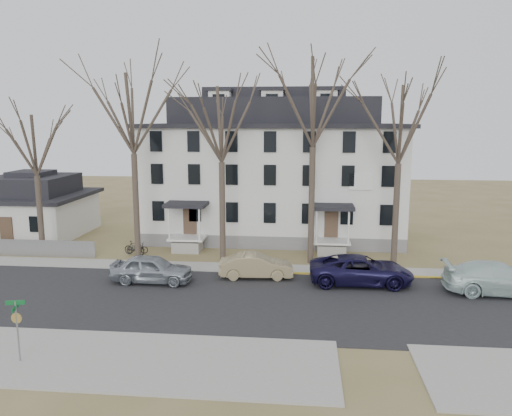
# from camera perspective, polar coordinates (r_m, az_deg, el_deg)

# --- Properties ---
(ground) EXTENTS (120.00, 120.00, 0.00)m
(ground) POSITION_cam_1_polar(r_m,az_deg,el_deg) (24.90, 4.07, -12.49)
(ground) COLOR olive
(ground) RESTS_ON ground
(main_road) EXTENTS (120.00, 10.00, 0.04)m
(main_road) POSITION_cam_1_polar(r_m,az_deg,el_deg) (26.76, 4.20, -10.86)
(main_road) COLOR #27272A
(main_road) RESTS_ON ground
(far_sidewalk) EXTENTS (120.00, 2.00, 0.08)m
(far_sidewalk) POSITION_cam_1_polar(r_m,az_deg,el_deg) (32.44, 4.48, -7.09)
(far_sidewalk) COLOR #A09F97
(far_sidewalk) RESTS_ON ground
(near_sidewalk_left) EXTENTS (20.00, 5.00, 0.08)m
(near_sidewalk_left) POSITION_cam_1_polar(r_m,az_deg,el_deg) (22.08, -18.48, -16.06)
(near_sidewalk_left) COLOR #A09F97
(near_sidewalk_left) RESTS_ON ground
(yellow_curb) EXTENTS (14.00, 0.25, 0.06)m
(yellow_curb) POSITION_cam_1_polar(r_m,az_deg,el_deg) (31.89, 13.54, -7.65)
(yellow_curb) COLOR gold
(yellow_curb) RESTS_ON ground
(boarding_house) EXTENTS (20.80, 12.36, 12.05)m
(boarding_house) POSITION_cam_1_polar(r_m,az_deg,el_deg) (41.25, 2.10, 4.23)
(boarding_house) COLOR slate
(boarding_house) RESTS_ON ground
(small_house) EXTENTS (8.70, 8.70, 5.00)m
(small_house) POSITION_cam_1_polar(r_m,az_deg,el_deg) (45.63, -24.04, -0.05)
(small_house) COLOR silver
(small_house) RESTS_ON ground
(fence) EXTENTS (14.00, 0.06, 1.20)m
(fence) POSITION_cam_1_polar(r_m,az_deg,el_deg) (40.14, -27.12, -4.84)
(fence) COLOR gray
(fence) RESTS_ON ground
(tree_far_left) EXTENTS (8.40, 8.40, 13.72)m
(tree_far_left) POSITION_cam_1_polar(r_m,az_deg,el_deg) (34.79, -13.99, 11.07)
(tree_far_left) COLOR #473B31
(tree_far_left) RESTS_ON ground
(tree_mid_left) EXTENTS (7.80, 7.80, 12.74)m
(tree_mid_left) POSITION_cam_1_polar(r_m,az_deg,el_deg) (33.28, -4.00, 10.12)
(tree_mid_left) COLOR #473B31
(tree_mid_left) RESTS_ON ground
(tree_center) EXTENTS (9.00, 9.00, 14.70)m
(tree_center) POSITION_cam_1_polar(r_m,az_deg,el_deg) (32.85, 6.61, 12.67)
(tree_center) COLOR #473B31
(tree_center) RESTS_ON ground
(tree_mid_right) EXTENTS (7.80, 7.80, 12.74)m
(tree_mid_right) POSITION_cam_1_polar(r_m,az_deg,el_deg) (33.35, 16.18, 9.76)
(tree_mid_right) COLOR #473B31
(tree_mid_right) RESTS_ON ground
(tree_bungalow) EXTENTS (6.60, 6.60, 10.78)m
(tree_bungalow) POSITION_cam_1_polar(r_m,az_deg,el_deg) (37.71, -23.99, 7.02)
(tree_bungalow) COLOR #473B31
(tree_bungalow) RESTS_ON ground
(car_silver) EXTENTS (4.85, 2.02, 1.64)m
(car_silver) POSITION_cam_1_polar(r_m,az_deg,el_deg) (30.32, -11.82, -6.88)
(car_silver) COLOR #939DA6
(car_silver) RESTS_ON ground
(car_tan) EXTENTS (4.59, 1.92, 1.48)m
(car_tan) POSITION_cam_1_polar(r_m,az_deg,el_deg) (30.58, 0.02, -6.68)
(car_tan) COLOR #998960
(car_tan) RESTS_ON ground
(car_navy) EXTENTS (6.03, 2.84, 1.67)m
(car_navy) POSITION_cam_1_polar(r_m,az_deg,el_deg) (30.06, 11.91, -7.01)
(car_navy) COLOR #151137
(car_navy) RESTS_ON ground
(car_white) EXTENTS (6.08, 2.67, 1.74)m
(car_white) POSITION_cam_1_polar(r_m,az_deg,el_deg) (30.86, 26.08, -7.32)
(car_white) COLOR silver
(car_white) RESTS_ON ground
(bicycle_left) EXTENTS (1.59, 0.68, 0.81)m
(bicycle_left) POSITION_cam_1_polar(r_m,az_deg,el_deg) (37.03, -13.41, -4.52)
(bicycle_left) COLOR black
(bicycle_left) RESTS_ON ground
(bicycle_right) EXTENTS (1.77, 0.99, 1.03)m
(bicycle_right) POSITION_cam_1_polar(r_m,az_deg,el_deg) (36.63, -13.73, -4.53)
(bicycle_right) COLOR black
(bicycle_right) RESTS_ON ground
(street_sign) EXTENTS (0.74, 0.74, 2.59)m
(street_sign) POSITION_cam_1_polar(r_m,az_deg,el_deg) (22.16, -25.66, -11.62)
(street_sign) COLOR gray
(street_sign) RESTS_ON ground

